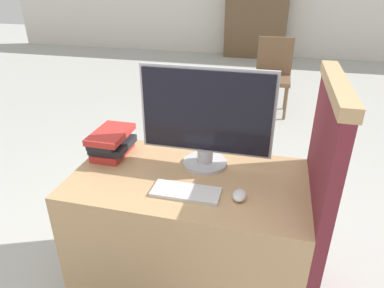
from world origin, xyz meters
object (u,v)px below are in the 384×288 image
object	(u,v)px
keyboard	(186,192)
book_stack	(112,143)
monitor	(206,118)
far_chair	(273,72)
mouse	(239,195)

from	to	relation	value
keyboard	book_stack	xyz separation A→B (m)	(-0.48, 0.26, 0.07)
monitor	far_chair	distance (m)	2.94
book_stack	far_chair	size ratio (longest dim) A/B	0.30
far_chair	keyboard	bearing A→B (deg)	-129.70
keyboard	far_chair	distance (m)	3.18
monitor	mouse	size ratio (longest dim) A/B	7.19
monitor	book_stack	distance (m)	0.54
monitor	keyboard	bearing A→B (deg)	-95.59
mouse	far_chair	world-z (taller)	far_chair
keyboard	mouse	size ratio (longest dim) A/B	3.36
monitor	book_stack	size ratio (longest dim) A/B	2.39
far_chair	monitor	bearing A→B (deg)	-129.67
monitor	mouse	distance (m)	0.41
keyboard	book_stack	size ratio (longest dim) A/B	1.12
monitor	keyboard	distance (m)	0.37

